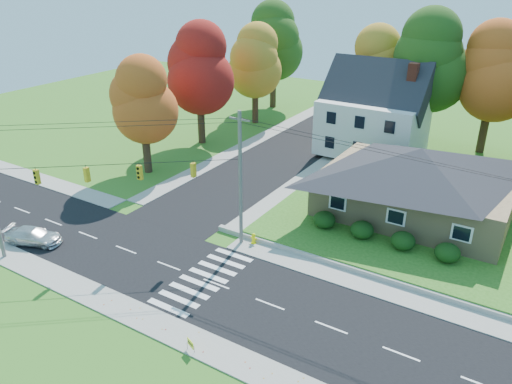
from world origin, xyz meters
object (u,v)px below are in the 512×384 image
Objects in this scene: white_car at (329,131)px; fire_hydrant at (254,239)px; silver_sedan at (33,236)px; ranch_house at (417,180)px.

white_car is 26.81m from fire_hydrant.
fire_hydrant is (5.86, -26.16, -0.28)m from white_car.
fire_hydrant is at bearing -79.10° from silver_sedan.
ranch_house is 13.86m from fire_hydrant.
white_car is (-14.52, 15.72, -2.57)m from ranch_house.
white_car is (7.85, 34.59, 0.08)m from silver_sedan.
silver_sedan is 4.74× the size of fire_hydrant.
ranch_house is at bearing -70.54° from silver_sedan.
ranch_house reaches higher than silver_sedan.
ranch_house is 21.56m from white_car.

